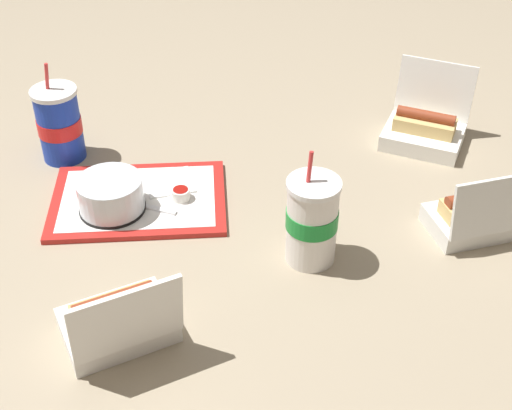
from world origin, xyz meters
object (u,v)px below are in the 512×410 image
object	(u,v)px
ketchup_cup	(181,194)
soda_cup_center	(312,220)
clamshell_hotdog_corner	(475,215)
clamshell_hotdog_back	(425,128)
cake_container	(111,196)
food_tray	(139,200)
clamshell_hotdog_front	(118,320)
soda_cup_front	(59,124)
plastic_fork	(152,208)

from	to	relation	value
ketchup_cup	soda_cup_center	bearing A→B (deg)	132.62
clamshell_hotdog_corner	clamshell_hotdog_back	world-z (taller)	clamshell_hotdog_back
clamshell_hotdog_corner	clamshell_hotdog_back	size ratio (longest dim) A/B	0.72
cake_container	soda_cup_center	world-z (taller)	soda_cup_center
food_tray	clamshell_hotdog_corner	xyz separation A→B (m)	(-0.65, 0.26, 0.03)
food_tray	clamshell_hotdog_front	world-z (taller)	clamshell_hotdog_front
cake_container	clamshell_hotdog_back	distance (m)	0.76
ketchup_cup	cake_container	bearing A→B (deg)	0.52
cake_container	soda_cup_front	size ratio (longest dim) A/B	0.59
plastic_fork	soda_cup_center	xyz separation A→B (m)	(-0.28, 0.21, 0.08)
clamshell_hotdog_corner	clamshell_hotdog_front	world-z (taller)	clamshell_hotdog_front
food_tray	soda_cup_front	size ratio (longest dim) A/B	1.74
cake_container	clamshell_hotdog_front	size ratio (longest dim) A/B	0.65
cake_container	clamshell_hotdog_front	world-z (taller)	clamshell_hotdog_front
plastic_fork	clamshell_hotdog_front	distance (m)	0.35
food_tray	soda_cup_front	xyz separation A→B (m)	(0.15, -0.22, 0.08)
ketchup_cup	plastic_fork	world-z (taller)	ketchup_cup
food_tray	plastic_fork	distance (m)	0.05
clamshell_hotdog_corner	soda_cup_center	world-z (taller)	soda_cup_center
clamshell_hotdog_corner	soda_cup_center	size ratio (longest dim) A/B	0.74
clamshell_hotdog_back	soda_cup_center	world-z (taller)	soda_cup_center
clamshell_hotdog_back	cake_container	bearing A→B (deg)	7.74
cake_container	ketchup_cup	world-z (taller)	cake_container
soda_cup_center	soda_cup_front	bearing A→B (deg)	-47.02
clamshell_hotdog_corner	soda_cup_front	size ratio (longest dim) A/B	0.75
plastic_fork	soda_cup_front	world-z (taller)	soda_cup_front
cake_container	food_tray	bearing A→B (deg)	-153.06
food_tray	clamshell_hotdog_corner	distance (m)	0.70
food_tray	clamshell_hotdog_back	bearing A→B (deg)	-173.97
clamshell_hotdog_corner	soda_cup_front	world-z (taller)	soda_cup_front
plastic_fork	clamshell_hotdog_front	bearing A→B (deg)	107.57
plastic_fork	clamshell_hotdog_corner	size ratio (longest dim) A/B	0.62
plastic_fork	clamshell_hotdog_corner	xyz separation A→B (m)	(-0.62, 0.22, 0.02)
food_tray	ketchup_cup	distance (m)	0.09
food_tray	soda_cup_center	size ratio (longest dim) A/B	1.71
food_tray	cake_container	bearing A→B (deg)	26.94
ketchup_cup	clamshell_hotdog_corner	size ratio (longest dim) A/B	0.23
ketchup_cup	clamshell_hotdog_corner	distance (m)	0.61
food_tray	cake_container	size ratio (longest dim) A/B	2.95
soda_cup_front	ketchup_cup	bearing A→B (deg)	133.32
cake_container	clamshell_hotdog_back	xyz separation A→B (m)	(-0.75, -0.10, -0.01)
food_tray	clamshell_hotdog_front	bearing A→B (deg)	78.87
clamshell_hotdog_front	cake_container	bearing A→B (deg)	-92.96
cake_container	clamshell_hotdog_front	xyz separation A→B (m)	(0.02, 0.35, -0.01)
ketchup_cup	clamshell_hotdog_front	xyz separation A→B (m)	(0.16, 0.35, 0.01)
clamshell_hotdog_front	clamshell_hotdog_back	distance (m)	0.89
food_tray	soda_cup_center	world-z (taller)	soda_cup_center
food_tray	soda_cup_front	bearing A→B (deg)	-56.57
ketchup_cup	soda_cup_center	world-z (taller)	soda_cup_center
clamshell_hotdog_front	plastic_fork	bearing A→B (deg)	-106.53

